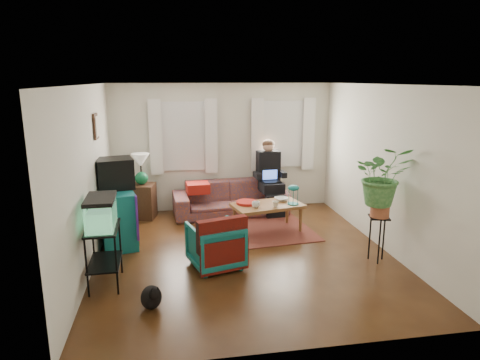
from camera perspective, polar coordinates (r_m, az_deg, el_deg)
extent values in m
cube|color=#4F2B14|center=(6.81, 0.57, -9.81)|extent=(4.50, 5.00, 0.01)
cube|color=white|center=(6.26, 0.63, 12.62)|extent=(4.50, 5.00, 0.01)
cube|color=silver|center=(8.84, -2.29, 4.36)|extent=(4.50, 0.01, 2.60)
cube|color=silver|center=(4.07, 6.90, -6.57)|extent=(4.50, 0.01, 2.60)
cube|color=silver|center=(6.42, -19.59, 0.15)|extent=(0.01, 5.00, 2.60)
cube|color=silver|center=(7.16, 18.63, 1.53)|extent=(0.01, 5.00, 2.60)
cube|color=white|center=(8.72, -7.53, 5.79)|extent=(1.08, 0.04, 1.38)
cube|color=white|center=(9.03, 5.65, 6.10)|extent=(1.08, 0.04, 1.38)
cube|color=white|center=(8.64, -7.51, 5.72)|extent=(1.36, 0.06, 1.50)
cube|color=white|center=(8.96, 5.78, 6.03)|extent=(1.36, 0.06, 1.50)
cube|color=#3D2616|center=(7.14, -18.59, 6.79)|extent=(0.04, 0.32, 0.40)
cube|color=brown|center=(7.77, 2.02, -6.76)|extent=(2.14, 1.79, 0.01)
imported|color=brown|center=(8.60, -1.29, -1.73)|extent=(2.32, 1.03, 0.89)
cube|color=#3F2A17|center=(8.62, -12.84, -2.76)|extent=(0.55, 0.55, 0.68)
cube|color=#12626C|center=(7.36, -16.06, -4.71)|extent=(0.72, 1.12, 0.93)
cube|color=black|center=(7.28, -16.34, 0.87)|extent=(0.66, 0.62, 0.49)
cube|color=black|center=(6.00, -17.62, -9.66)|extent=(0.41, 0.72, 0.80)
cube|color=#7FD899|center=(5.79, -18.04, -4.08)|extent=(0.37, 0.66, 0.42)
ellipsoid|color=black|center=(5.39, -11.77, -14.78)|extent=(0.36, 0.45, 0.33)
imported|color=navy|center=(6.27, -3.30, -8.37)|extent=(0.85, 0.82, 0.72)
cube|color=#9E0A0A|center=(5.98, -2.31, -7.93)|extent=(0.75, 0.36, 0.60)
cube|color=brown|center=(7.70, 3.67, -5.04)|extent=(1.34, 0.91, 0.51)
imported|color=white|center=(7.40, 2.12, -3.29)|extent=(0.16, 0.16, 0.11)
imported|color=beige|center=(7.46, 4.75, -3.21)|extent=(0.13, 0.13, 0.10)
imported|color=white|center=(7.86, 5.55, -2.55)|extent=(0.28, 0.28, 0.06)
cylinder|color=#B21414|center=(7.64, 0.90, -3.02)|extent=(0.45, 0.45, 0.04)
cube|color=black|center=(6.76, 17.86, -7.48)|extent=(0.36, 0.36, 0.70)
imported|color=#599947|center=(6.52, 18.38, -0.63)|extent=(0.95, 0.87, 0.89)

